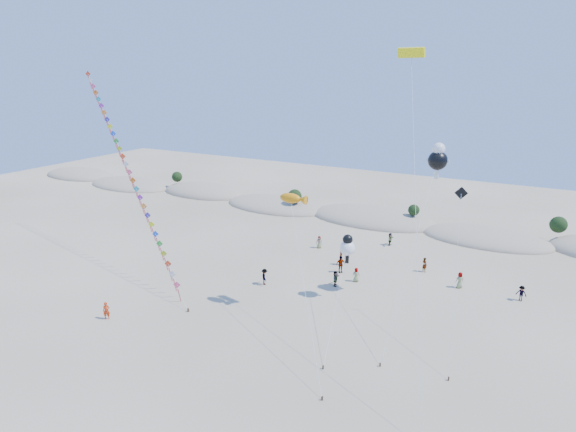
# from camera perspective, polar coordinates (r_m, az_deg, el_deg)

# --- Properties ---
(ground) EXTENTS (160.00, 160.00, 0.00)m
(ground) POSITION_cam_1_polar(r_m,az_deg,el_deg) (36.43, -15.34, -19.31)
(ground) COLOR gray
(ground) RESTS_ON ground
(dune_ridge) EXTENTS (145.30, 11.49, 5.57)m
(dune_ridge) POSITION_cam_1_polar(r_m,az_deg,el_deg) (71.88, 10.70, -0.46)
(dune_ridge) COLOR gray
(dune_ridge) RESTS_ON ground
(kite_train) EXTENTS (26.20, 13.47, 21.57)m
(kite_train) POSITION_cam_1_polar(r_m,az_deg,el_deg) (56.17, -18.60, 5.67)
(kite_train) COLOR #3F2D1E
(kite_train) RESTS_ON ground
(fish_kite) EXTENTS (9.19, 11.13, 10.98)m
(fish_kite) POSITION_cam_1_polar(r_m,az_deg,el_deg) (41.65, 0.63, 2.02)
(fish_kite) COLOR #3F2D1E
(fish_kite) RESTS_ON ground
(cartoon_kite_low) EXTENTS (3.70, 12.46, 6.49)m
(cartoon_kite_low) POSITION_cam_1_polar(r_m,az_deg,el_deg) (45.60, 7.05, -3.60)
(cartoon_kite_low) COLOR #3F2D1E
(cartoon_kite_low) RESTS_ON ground
(cartoon_kite_high) EXTENTS (2.00, 14.36, 15.02)m
(cartoon_kite_high) POSITION_cam_1_polar(r_m,az_deg,el_deg) (45.45, 17.34, 6.54)
(cartoon_kite_high) COLOR #3F2D1E
(cartoon_kite_high) RESTS_ON ground
(parafoil_kite) EXTENTS (7.35, 15.25, 22.87)m
(parafoil_kite) POSITION_cam_1_polar(r_m,az_deg,el_deg) (39.65, 14.43, 17.47)
(parafoil_kite) COLOR #3F2D1E
(parafoil_kite) RESTS_ON ground
(dark_kite) EXTENTS (2.37, 9.38, 12.07)m
(dark_kite) POSITION_cam_1_polar(r_m,az_deg,el_deg) (40.49, 19.54, -2.11)
(dark_kite) COLOR #3F2D1E
(dark_kite) RESTS_ON ground
(flyer_foreground) EXTENTS (0.69, 0.69, 1.62)m
(flyer_foreground) POSITION_cam_1_polar(r_m,az_deg,el_deg) (46.16, -20.72, -10.47)
(flyer_foreground) COLOR red
(flyer_foreground) RESTS_ON ground
(beachgoers) EXTENTS (24.61, 18.89, 1.88)m
(beachgoers) POSITION_cam_1_polar(r_m,az_deg,el_deg) (53.05, 9.46, -5.91)
(beachgoers) COLOR slate
(beachgoers) RESTS_ON ground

